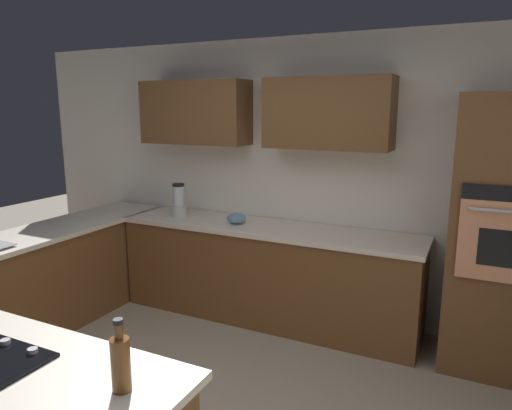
{
  "coord_description": "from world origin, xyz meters",
  "views": [
    {
      "loc": [
        -1.64,
        2.05,
        1.97
      ],
      "look_at": [
        0.08,
        -1.46,
        1.15
      ],
      "focal_mm": 32.8,
      "sensor_mm": 36.0,
      "label": 1
    }
  ],
  "objects": [
    {
      "name": "wall_back",
      "position": [
        0.06,
        -2.05,
        1.44
      ],
      "size": [
        6.0,
        0.44,
        2.6
      ],
      "color": "white",
      "rests_on": "ground"
    },
    {
      "name": "wall_oven",
      "position": [
        -1.85,
        -1.72,
        1.04
      ],
      "size": [
        0.8,
        0.66,
        2.07
      ],
      "color": "brown",
      "rests_on": "ground"
    },
    {
      "name": "countertop_side",
      "position": [
        1.82,
        -0.55,
        0.88
      ],
      "size": [
        0.64,
        2.94,
        0.04
      ],
      "primitive_type": "cube",
      "color": "silver",
      "rests_on": "lower_cabinets_side"
    },
    {
      "name": "mixing_bowl",
      "position": [
        0.4,
        -1.69,
        0.95
      ],
      "size": [
        0.18,
        0.18,
        0.1
      ],
      "primitive_type": "ellipsoid",
      "color": "#668CB2",
      "rests_on": "countertop_back"
    },
    {
      "name": "blender",
      "position": [
        1.05,
        -1.69,
        1.04
      ],
      "size": [
        0.15,
        0.15,
        0.33
      ],
      "color": "silver",
      "rests_on": "countertop_back"
    },
    {
      "name": "lower_cabinets_back",
      "position": [
        0.1,
        -1.72,
        0.43
      ],
      "size": [
        2.8,
        0.6,
        0.86
      ],
      "primitive_type": "cube",
      "color": "brown",
      "rests_on": "ground"
    },
    {
      "name": "second_bottle",
      "position": [
        -0.46,
        0.82,
        1.02
      ],
      "size": [
        0.08,
        0.08,
        0.29
      ],
      "color": "brown",
      "rests_on": "island_top"
    },
    {
      "name": "countertop_back",
      "position": [
        0.1,
        -1.72,
        0.88
      ],
      "size": [
        2.84,
        0.64,
        0.04
      ],
      "primitive_type": "cube",
      "color": "silver",
      "rests_on": "lower_cabinets_back"
    },
    {
      "name": "lower_cabinets_side",
      "position": [
        1.82,
        -0.55,
        0.43
      ],
      "size": [
        0.6,
        2.9,
        0.86
      ],
      "primitive_type": "cube",
      "color": "brown",
      "rests_on": "ground"
    }
  ]
}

